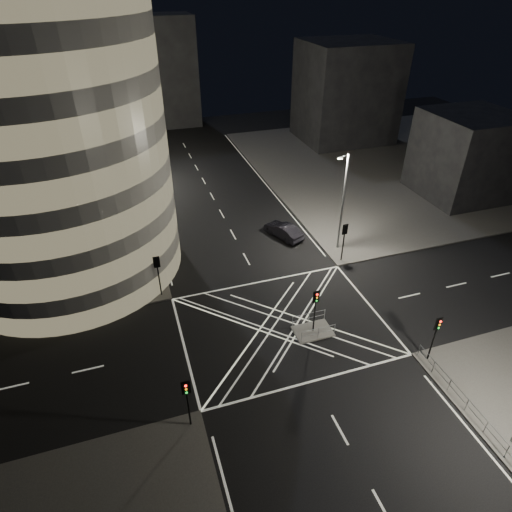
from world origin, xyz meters
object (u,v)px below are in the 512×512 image
object	(u,v)px
central_island	(313,331)
sedan	(283,231)
traffic_signal_fl	(158,269)
traffic_signal_fr	(344,236)
traffic_signal_nr	(436,331)
street_lamp_right_far	(343,200)
traffic_signal_island	(316,304)
traffic_signal_nl	(187,395)
street_lamp_left_far	(126,149)
street_lamp_left_near	(139,215)

from	to	relation	value
central_island	sedan	xyz separation A→B (m)	(3.02, 14.35, 0.70)
traffic_signal_fl	traffic_signal_fr	world-z (taller)	same
traffic_signal_fl	traffic_signal_nr	world-z (taller)	same
street_lamp_right_far	sedan	bearing A→B (deg)	138.89
traffic_signal_island	traffic_signal_nr	bearing A→B (deg)	-37.93
traffic_signal_nl	sedan	world-z (taller)	traffic_signal_nl
traffic_signal_fl	street_lamp_left_far	size ratio (longest dim) A/B	0.40
central_island	sedan	distance (m)	14.68
street_lamp_right_far	sedan	world-z (taller)	street_lamp_right_far
traffic_signal_island	street_lamp_left_far	size ratio (longest dim) A/B	0.40
street_lamp_left_near	street_lamp_left_far	xyz separation A→B (m)	(0.00, 18.00, 0.00)
traffic_signal_island	sedan	bearing A→B (deg)	78.11
street_lamp_left_far	traffic_signal_nr	bearing A→B (deg)	-63.64
street_lamp_right_far	sedan	size ratio (longest dim) A/B	2.12
central_island	street_lamp_left_far	distance (m)	33.95
traffic_signal_fl	traffic_signal_fr	bearing A→B (deg)	0.00
central_island	street_lamp_left_far	bearing A→B (deg)	109.95
traffic_signal_fl	street_lamp_right_far	world-z (taller)	street_lamp_right_far
traffic_signal_fl	traffic_signal_nr	distance (m)	22.24
traffic_signal_island	street_lamp_left_near	world-z (taller)	street_lamp_left_near
traffic_signal_fr	traffic_signal_fl	bearing A→B (deg)	180.00
central_island	traffic_signal_nr	xyz separation A→B (m)	(6.80, -5.30, 2.84)
traffic_signal_fl	sedan	distance (m)	15.24
sedan	central_island	bearing A→B (deg)	54.81
traffic_signal_nl	traffic_signal_nr	xyz separation A→B (m)	(17.60, 0.00, 0.00)
street_lamp_left_near	sedan	bearing A→B (deg)	3.37
central_island	traffic_signal_fl	bearing A→B (deg)	142.46
traffic_signal_nl	street_lamp_right_far	bearing A→B (deg)	40.91
traffic_signal_nl	street_lamp_left_far	size ratio (longest dim) A/B	0.40
central_island	street_lamp_left_far	size ratio (longest dim) A/B	0.30
traffic_signal_island	traffic_signal_fr	bearing A→B (deg)	50.67
traffic_signal_fl	traffic_signal_fr	xyz separation A→B (m)	(17.60, 0.00, 0.00)
street_lamp_right_far	traffic_signal_nl	bearing A→B (deg)	-139.09
traffic_signal_fr	sedan	world-z (taller)	traffic_signal_fr
central_island	traffic_signal_fr	bearing A→B (deg)	50.67
street_lamp_left_near	street_lamp_left_far	bearing A→B (deg)	90.00
street_lamp_left_far	sedan	size ratio (longest dim) A/B	2.12
central_island	traffic_signal_island	size ratio (longest dim) A/B	0.75
central_island	traffic_signal_fr	distance (m)	11.10
traffic_signal_fl	traffic_signal_nl	bearing A→B (deg)	-90.00
central_island	street_lamp_right_far	xyz separation A→B (m)	(7.44, 10.50, 5.47)
traffic_signal_nl	traffic_signal_island	xyz separation A→B (m)	(10.80, 5.30, 0.00)
street_lamp_left_near	sedan	size ratio (longest dim) A/B	2.12
traffic_signal_fl	traffic_signal_nr	xyz separation A→B (m)	(17.60, -13.60, 0.00)
traffic_signal_nl	traffic_signal_nr	size ratio (longest dim) A/B	1.00
street_lamp_left_far	sedan	bearing A→B (deg)	-49.87
traffic_signal_fr	traffic_signal_island	xyz separation A→B (m)	(-6.80, -8.30, 0.00)
traffic_signal_fr	street_lamp_right_far	size ratio (longest dim) A/B	0.40
street_lamp_left_near	street_lamp_right_far	world-z (taller)	same
central_island	street_lamp_left_near	distance (m)	18.52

